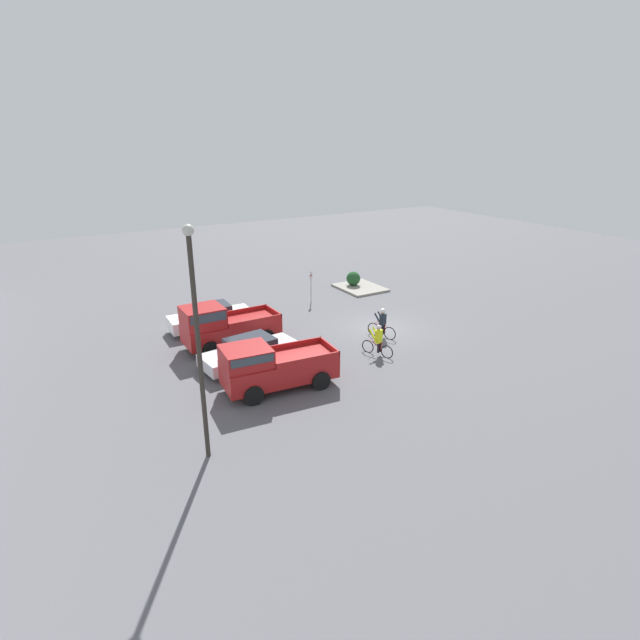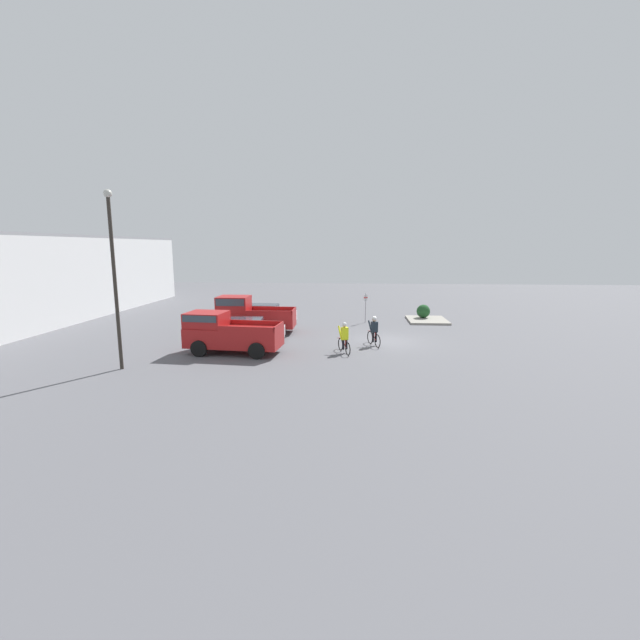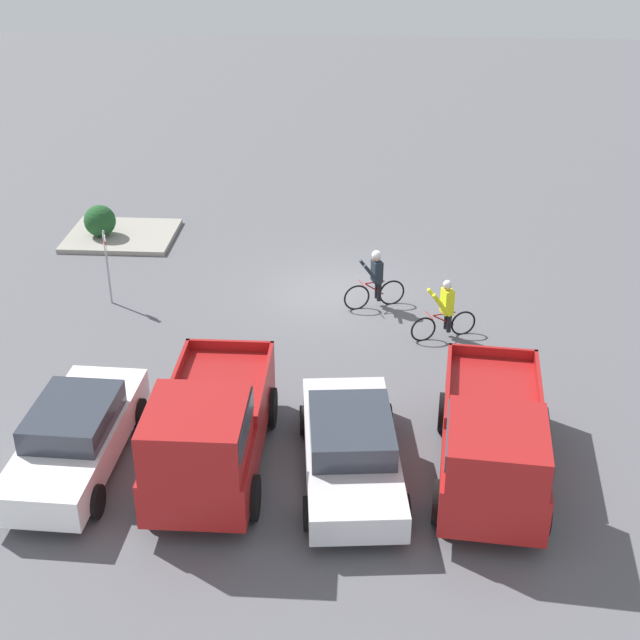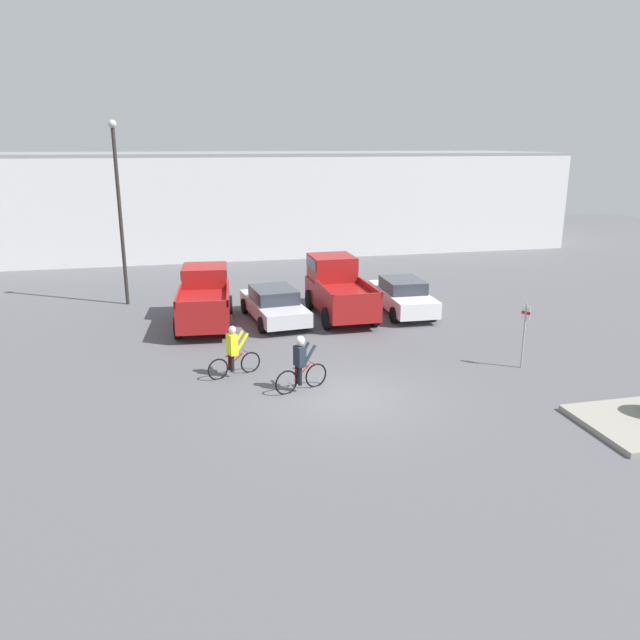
{
  "view_description": "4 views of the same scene",
  "coord_description": "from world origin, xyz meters",
  "views": [
    {
      "loc": [
        -21.31,
        16.82,
        10.39
      ],
      "look_at": [
        0.21,
        3.94,
        1.2
      ],
      "focal_mm": 28.0,
      "sensor_mm": 36.0,
      "label": 1
    },
    {
      "loc": [
        -25.12,
        2.11,
        5.6
      ],
      "look_at": [
        0.21,
        3.94,
        1.2
      ],
      "focal_mm": 24.0,
      "sensor_mm": 36.0,
      "label": 2
    },
    {
      "loc": [
        -1.01,
        22.97,
        11.28
      ],
      "look_at": [
        0.21,
        3.94,
        1.2
      ],
      "focal_mm": 50.0,
      "sensor_mm": 36.0,
      "label": 3
    },
    {
      "loc": [
        -4.5,
        -16.15,
        7.09
      ],
      "look_at": [
        0.21,
        3.94,
        1.2
      ],
      "focal_mm": 35.0,
      "sensor_mm": 36.0,
      "label": 4
    }
  ],
  "objects": [
    {
      "name": "cyclist_1",
      "position": [
        -2.93,
        2.42,
        0.81
      ],
      "size": [
        1.73,
        0.72,
        1.66
      ],
      "color": "black",
      "rests_on": "ground_plane"
    },
    {
      "name": "pickup_truck_1",
      "position": [
        2.1,
        8.74,
        1.22
      ],
      "size": [
        2.22,
        4.99,
        2.37
      ],
      "color": "maroon",
      "rests_on": "ground_plane"
    },
    {
      "name": "ground_plane",
      "position": [
        0.0,
        0.0,
        0.0
      ],
      "size": [
        80.0,
        80.0,
        0.0
      ],
      "primitive_type": "plane",
      "color": "#56565B"
    },
    {
      "name": "sedan_0",
      "position": [
        -0.69,
        8.39,
        0.7
      ],
      "size": [
        2.37,
        4.96,
        1.38
      ],
      "color": "silver",
      "rests_on": "ground_plane"
    },
    {
      "name": "cyclist_0",
      "position": [
        -1.12,
        0.76,
        0.86
      ],
      "size": [
        1.69,
        0.7,
        1.71
      ],
      "color": "black",
      "rests_on": "ground_plane"
    },
    {
      "name": "shrub",
      "position": [
        7.84,
        -3.48,
        0.66
      ],
      "size": [
        1.02,
        1.02,
        1.02
      ],
      "color": "#1E4C23",
      "rests_on": "curb_island"
    },
    {
      "name": "fire_lane_sign",
      "position": [
        6.28,
        1.01,
        1.32
      ],
      "size": [
        0.17,
        0.27,
        2.18
      ],
      "color": "#9E9EA3",
      "rests_on": "ground_plane"
    },
    {
      "name": "sedan_1",
      "position": [
        4.91,
        8.41,
        0.74
      ],
      "size": [
        2.02,
        4.76,
        1.47
      ],
      "color": "white",
      "rests_on": "ground_plane"
    },
    {
      "name": "curb_island",
      "position": [
        7.24,
        -3.69,
        0.07
      ],
      "size": [
        3.46,
        2.87,
        0.15
      ],
      "primitive_type": "cube",
      "color": "gray",
      "rests_on": "ground_plane"
    },
    {
      "name": "pickup_truck_0",
      "position": [
        -3.46,
        8.6,
        1.13
      ],
      "size": [
        2.51,
        5.11,
        2.17
      ],
      "color": "maroon",
      "rests_on": "ground_plane"
    }
  ]
}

